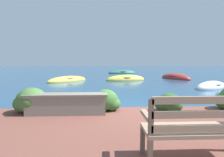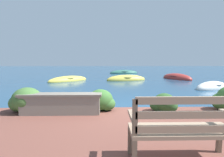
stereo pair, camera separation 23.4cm
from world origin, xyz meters
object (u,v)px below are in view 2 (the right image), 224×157
at_px(park_bench, 183,128).
at_px(rowboat_mid, 68,80).
at_px(rowboat_distant, 124,73).
at_px(rowboat_nearest, 212,87).
at_px(rowboat_outer, 177,78).
at_px(rowboat_far, 126,80).

xyz_separation_m(park_bench, rowboat_mid, (-3.97, 10.88, -0.65)).
height_order(rowboat_mid, rowboat_distant, rowboat_distant).
distance_m(rowboat_nearest, rowboat_mid, 9.46).
bearing_deg(rowboat_outer, rowboat_far, 72.95).
bearing_deg(rowboat_distant, park_bench, 78.58).
relative_size(rowboat_mid, rowboat_distant, 0.86).
distance_m(park_bench, rowboat_mid, 11.60).
relative_size(rowboat_mid, rowboat_far, 0.92).
relative_size(rowboat_nearest, rowboat_distant, 0.77).
distance_m(rowboat_nearest, rowboat_outer, 4.76).
relative_size(park_bench, rowboat_mid, 0.47).
bearing_deg(rowboat_nearest, rowboat_outer, -119.28).
bearing_deg(rowboat_nearest, rowboat_mid, -52.38).
xyz_separation_m(rowboat_nearest, rowboat_outer, (-0.08, 4.76, 0.01)).
bearing_deg(rowboat_distant, rowboat_far, 77.69).
bearing_deg(rowboat_mid, rowboat_outer, -33.57).
relative_size(park_bench, rowboat_outer, 0.46).
xyz_separation_m(rowboat_nearest, rowboat_mid, (-8.76, 3.57, -0.00)).
bearing_deg(rowboat_far, rowboat_nearest, -54.53).
bearing_deg(rowboat_mid, park_bench, -111.36).
bearing_deg(rowboat_mid, rowboat_distant, 15.85).
distance_m(rowboat_nearest, rowboat_far, 5.87).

